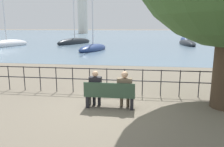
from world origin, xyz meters
TOP-DOWN VIEW (x-y plane):
  - ground_plane at (0.00, 0.00)m, footprint 1000.00×1000.00m
  - harbor_water at (0.00, 158.36)m, footprint 600.00×300.00m
  - park_bench at (0.00, -0.06)m, footprint 1.68×0.45m
  - seated_person_left at (-0.49, 0.01)m, footprint 0.40×0.35m
  - seated_person_right at (0.49, 0.01)m, footprint 0.49×0.35m
  - promenade_railing at (-0.00, 1.55)m, footprint 12.23×0.04m
  - sailboat_0 at (-4.85, 18.71)m, footprint 3.30×6.34m
  - sailboat_1 at (10.05, 42.25)m, footprint 2.60×7.07m
  - sailboat_2 at (-10.51, 29.49)m, footprint 4.54×8.79m
  - sailboat_4 at (-18.80, 22.92)m, footprint 3.63×8.43m
  - sailboat_5 at (8.09, 29.72)m, footprint 2.09×8.48m
  - harbor_lighthouse at (-29.64, 104.26)m, footprint 4.91×4.91m

SIDE VIEW (x-z plane):
  - ground_plane at x=0.00m, z-range 0.00..0.00m
  - harbor_water at x=0.00m, z-range 0.00..0.01m
  - sailboat_5 at x=8.09m, z-range -3.25..3.78m
  - sailboat_0 at x=-4.85m, z-range -4.59..5.16m
  - sailboat_4 at x=-18.80m, z-range -3.92..4.55m
  - sailboat_2 at x=-10.51m, z-range -5.04..5.70m
  - sailboat_1 at x=10.05m, z-range -6.15..6.84m
  - park_bench at x=0.00m, z-range -0.02..0.88m
  - seated_person_left at x=-0.49m, z-range 0.06..1.31m
  - promenade_railing at x=0.00m, z-range 0.17..1.22m
  - seated_person_right at x=0.49m, z-range 0.06..1.33m
  - harbor_lighthouse at x=-29.64m, z-range -0.88..24.34m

